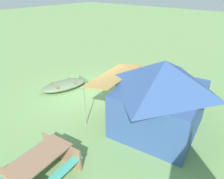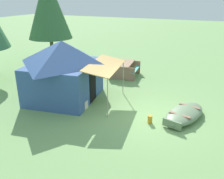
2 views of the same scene
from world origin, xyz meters
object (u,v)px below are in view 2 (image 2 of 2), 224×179
canvas_cabin_tent (64,69)px  pine_tree_far_center (48,6)px  beached_rowboat (184,114)px  cooler_box (80,104)px  fuel_can (150,119)px  picnic_table (125,68)px

canvas_cabin_tent → pine_tree_far_center: bearing=40.7°
beached_rowboat → canvas_cabin_tent: canvas_cabin_tent is taller
cooler_box → pine_tree_far_center: 9.66m
fuel_can → cooler_box: bearing=88.8°
canvas_cabin_tent → fuel_can: canvas_cabin_tent is taller
beached_rowboat → pine_tree_far_center: size_ratio=0.44×
fuel_can → canvas_cabin_tent: bearing=80.0°
beached_rowboat → cooler_box: beached_rowboat is taller
pine_tree_far_center → canvas_cabin_tent: bearing=-139.3°
canvas_cabin_tent → picnic_table: canvas_cabin_tent is taller
canvas_cabin_tent → fuel_can: (-0.75, -4.24, -1.23)m
beached_rowboat → cooler_box: 4.24m
canvas_cabin_tent → beached_rowboat: bearing=-88.2°
picnic_table → cooler_box: bearing=178.6°
beached_rowboat → pine_tree_far_center: (5.66, 10.35, 3.53)m
canvas_cabin_tent → fuel_can: bearing=-100.0°
beached_rowboat → canvas_cabin_tent: 5.48m
picnic_table → cooler_box: (-4.88, 0.12, -0.32)m
beached_rowboat → fuel_can: 1.44m
beached_rowboat → picnic_table: size_ratio=1.35×
cooler_box → picnic_table: bearing=-1.4°
cooler_box → pine_tree_far_center: size_ratio=0.09×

